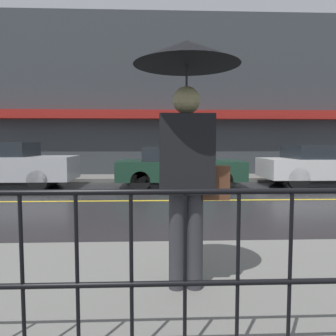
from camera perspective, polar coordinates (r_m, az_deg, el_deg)
name	(u,v)px	position (r m, az deg, el deg)	size (l,w,h in m)	color
ground_plane	(213,200)	(8.39, 7.92, -5.59)	(80.00, 80.00, 0.00)	#262628
sidewalk_near	(309,287)	(3.61, 23.39, -18.53)	(28.00, 2.61, 0.14)	slate
sidewalk_far	(192,178)	(13.02, 4.23, -1.70)	(28.00, 1.77, 0.14)	slate
lane_marking	(213,200)	(8.39, 7.92, -5.56)	(25.20, 0.12, 0.01)	gold
building_storefront	(190,97)	(14.08, 3.83, 12.25)	(28.00, 0.85, 6.83)	#383D42
pedestrian	(187,108)	(2.90, 3.37, 10.36)	(0.93, 0.93, 2.19)	#333338
car_dark_green	(178,166)	(10.75, 1.84, 0.30)	(4.05, 1.94, 1.32)	#193828
car_white	(325,165)	(12.15, 25.74, 0.54)	(4.26, 1.86, 1.38)	silver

